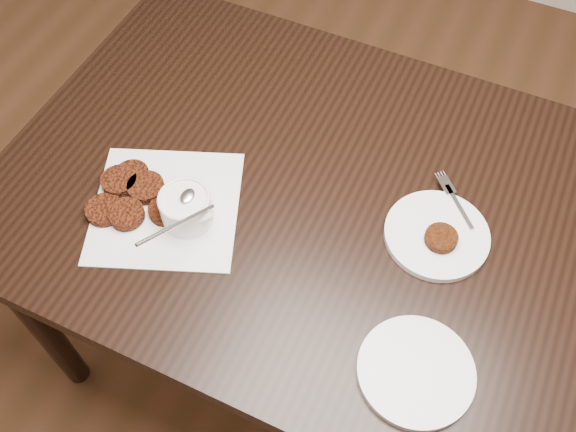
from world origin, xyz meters
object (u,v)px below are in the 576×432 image
object	(u,v)px
table	(333,290)
napkin	(166,207)
plate_with_patty	(437,233)
sauce_ramekin	(184,198)
plate_empty	(416,371)

from	to	relation	value
table	napkin	size ratio (longest dim) A/B	4.98
napkin	plate_with_patty	bearing A→B (deg)	17.51
sauce_ramekin	plate_empty	size ratio (longest dim) A/B	0.69
sauce_ramekin	plate_empty	xyz separation A→B (m)	(0.49, -0.11, -0.06)
sauce_ramekin	plate_with_patty	world-z (taller)	sauce_ramekin
napkin	plate_with_patty	world-z (taller)	plate_with_patty
table	sauce_ramekin	xyz separation A→B (m)	(-0.26, -0.16, 0.45)
table	sauce_ramekin	bearing A→B (deg)	-147.99
table	sauce_ramekin	size ratio (longest dim) A/B	10.28
sauce_ramekin	plate_with_patty	distance (m)	0.48
napkin	plate_empty	xyz separation A→B (m)	(0.55, -0.11, 0.00)
plate_with_patty	plate_empty	distance (m)	0.27
sauce_ramekin	plate_with_patty	bearing A→B (deg)	20.01
sauce_ramekin	napkin	bearing A→B (deg)	174.64
napkin	sauce_ramekin	xyz separation A→B (m)	(0.05, -0.00, 0.07)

